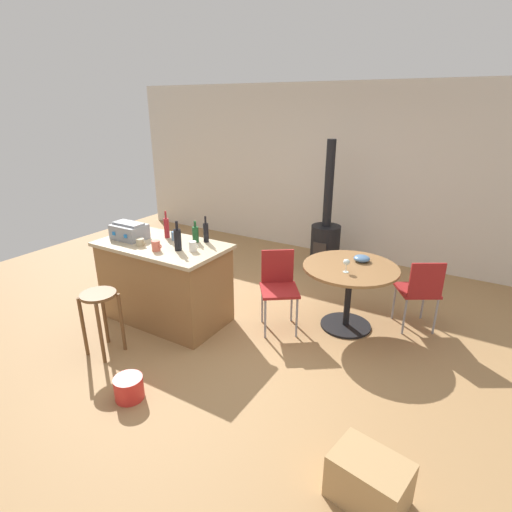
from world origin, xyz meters
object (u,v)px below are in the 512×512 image
at_px(wood_stove, 325,238).
at_px(bottle_3, 178,239).
at_px(cup_3, 140,242).
at_px(wine_glass, 346,263).
at_px(kitchen_island, 165,282).
at_px(wooden_stool, 100,309).
at_px(cup_0, 175,236).
at_px(cup_1, 156,246).
at_px(dining_table, 349,281).
at_px(serving_bowl, 362,258).
at_px(folding_chair_near, 279,284).
at_px(folding_chair_far, 420,289).
at_px(cup_2, 193,246).
at_px(bottle_0, 195,234).
at_px(toolbox, 129,231).
at_px(bottle_2, 167,227).
at_px(bottle_1, 206,232).
at_px(plastic_bucket, 129,388).

relative_size(wood_stove, bottle_3, 6.05).
xyz_separation_m(cup_3, wine_glass, (2.02, 0.89, -0.13)).
height_order(kitchen_island, wooden_stool, kitchen_island).
relative_size(cup_0, cup_1, 0.89).
bearing_deg(dining_table, bottle_3, -148.33).
xyz_separation_m(cup_3, serving_bowl, (2.07, 1.27, -0.20)).
distance_m(folding_chair_near, folding_chair_far, 1.54).
bearing_deg(serving_bowl, cup_2, -143.19).
height_order(dining_table, cup_3, cup_3).
bearing_deg(bottle_0, cup_3, -136.08).
distance_m(cup_1, cup_3, 0.26).
bearing_deg(folding_chair_far, toolbox, -156.59).
bearing_deg(bottle_2, folding_chair_far, 21.49).
xyz_separation_m(wooden_stool, bottle_3, (0.36, 0.79, 0.56)).
bearing_deg(wooden_stool, bottle_1, 69.08).
height_order(kitchen_island, bottle_0, bottle_0).
relative_size(toolbox, cup_2, 3.26).
bearing_deg(wooden_stool, cup_1, 75.69).
bearing_deg(kitchen_island, bottle_1, 37.67).
bearing_deg(serving_bowl, wooden_stool, -135.37).
height_order(cup_1, plastic_bucket, cup_1).
height_order(kitchen_island, folding_chair_near, kitchen_island).
bearing_deg(wine_glass, wood_stove, 117.58).
distance_m(bottle_3, cup_3, 0.46).
bearing_deg(wood_stove, cup_3, -113.45).
xyz_separation_m(bottle_0, bottle_1, (0.10, 0.06, 0.02)).
bearing_deg(cup_1, kitchen_island, 119.95).
distance_m(bottle_1, serving_bowl, 1.76).
height_order(cup_1, cup_2, cup_1).
relative_size(bottle_0, bottle_2, 0.77).
bearing_deg(bottle_0, bottle_3, -87.41).
xyz_separation_m(bottle_3, plastic_bucket, (0.38, -1.15, -0.95)).
height_order(bottle_0, cup_2, bottle_0).
height_order(wood_stove, wine_glass, wood_stove).
distance_m(wood_stove, bottle_1, 2.28).
distance_m(wood_stove, cup_1, 2.81).
distance_m(wood_stove, bottle_2, 2.55).
relative_size(folding_chair_near, bottle_3, 2.77).
height_order(folding_chair_near, folding_chair_far, folding_chair_near).
relative_size(bottle_3, cup_0, 2.84).
bearing_deg(wine_glass, folding_chair_near, -162.80).
bearing_deg(wood_stove, folding_chair_far, -37.15).
height_order(wooden_stool, folding_chair_near, folding_chair_near).
relative_size(bottle_2, serving_bowl, 1.74).
xyz_separation_m(dining_table, bottle_0, (-1.58, -0.66, 0.46)).
xyz_separation_m(wooden_stool, cup_0, (0.09, 1.03, 0.49)).
bearing_deg(bottle_1, toolbox, -156.55).
xyz_separation_m(cup_0, serving_bowl, (1.89, 0.92, -0.20)).
xyz_separation_m(folding_chair_far, wine_glass, (-0.68, -0.52, 0.35)).
bearing_deg(serving_bowl, folding_chair_near, -140.71).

